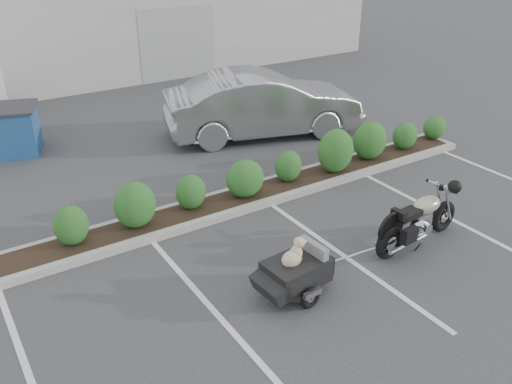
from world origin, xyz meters
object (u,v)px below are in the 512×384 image
pet_trailer (295,271)px  dumpster (0,131)px  motorcycle (419,220)px  sedan (263,104)px

pet_trailer → dumpster: size_ratio=0.81×
motorcycle → dumpster: 10.39m
motorcycle → dumpster: (-5.58, 8.76, 0.12)m
motorcycle → sedan: 6.38m
pet_trailer → sedan: size_ratio=0.33×
motorcycle → sedan: size_ratio=0.41×
motorcycle → pet_trailer: motorcycle is taller
sedan → pet_trailer: bearing=167.4°
pet_trailer → dumpster: bearing=103.3°
dumpster → pet_trailer: bearing=-53.4°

